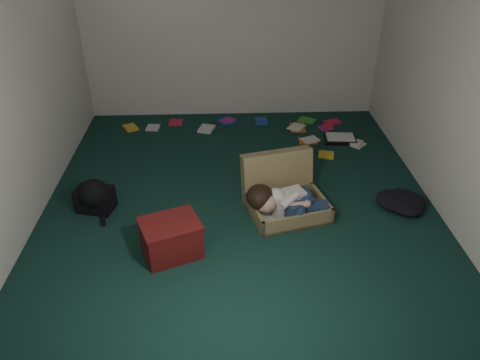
{
  "coord_description": "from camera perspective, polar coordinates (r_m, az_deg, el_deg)",
  "views": [
    {
      "loc": [
        -0.17,
        -4.04,
        2.78
      ],
      "look_at": [
        0.0,
        -0.15,
        0.35
      ],
      "focal_mm": 35.0,
      "sensor_mm": 36.0,
      "label": 1
    }
  ],
  "objects": [
    {
      "name": "paper_tray",
      "position": [
        6.22,
        12.11,
        4.96
      ],
      "size": [
        0.42,
        0.33,
        0.06
      ],
      "rotation": [
        0.0,
        0.0,
        -0.08
      ],
      "color": "black",
      "rests_on": "floor"
    },
    {
      "name": "clothing_pile",
      "position": [
        5.1,
        19.44,
        -2.11
      ],
      "size": [
        0.55,
        0.5,
        0.15
      ],
      "primitive_type": null,
      "rotation": [
        0.0,
        0.0,
        0.33
      ],
      "color": "black",
      "rests_on": "floor"
    },
    {
      "name": "floor",
      "position": [
        4.9,
        -0.07,
        -2.54
      ],
      "size": [
        4.5,
        4.5,
        0.0
      ],
      "primitive_type": "plane",
      "color": "#113028",
      "rests_on": "ground"
    },
    {
      "name": "person",
      "position": [
        4.55,
        5.61,
        -2.58
      ],
      "size": [
        0.83,
        0.41,
        0.34
      ],
      "rotation": [
        0.0,
        0.0,
        0.25
      ],
      "color": "silver",
      "rests_on": "suitcase"
    },
    {
      "name": "maroon_bin",
      "position": [
        4.18,
        -8.4,
        -7.02
      ],
      "size": [
        0.61,
        0.55,
        0.34
      ],
      "rotation": [
        0.0,
        0.0,
        0.39
      ],
      "color": "#5B1312",
      "rests_on": "floor"
    },
    {
      "name": "wall_left",
      "position": [
        4.67,
        -25.84,
        10.36
      ],
      "size": [
        0.0,
        4.5,
        4.5
      ],
      "primitive_type": "plane",
      "rotation": [
        1.57,
        0.0,
        1.57
      ],
      "color": "silver",
      "rests_on": "ground"
    },
    {
      "name": "suitcase",
      "position": [
        4.74,
        5.32,
        -1.69
      ],
      "size": [
        0.9,
        0.88,
        0.54
      ],
      "rotation": [
        0.0,
        0.0,
        0.25
      ],
      "color": "olive",
      "rests_on": "floor"
    },
    {
      "name": "backpack",
      "position": [
        4.93,
        -17.26,
        -2.15
      ],
      "size": [
        0.51,
        0.45,
        0.26
      ],
      "primitive_type": null,
      "rotation": [
        0.0,
        0.0,
        -0.26
      ],
      "color": "black",
      "rests_on": "floor"
    },
    {
      "name": "wall_back",
      "position": [
        6.46,
        -0.96,
        18.73
      ],
      "size": [
        4.5,
        0.0,
        4.5
      ],
      "primitive_type": "plane",
      "rotation": [
        1.57,
        0.0,
        0.0
      ],
      "color": "silver",
      "rests_on": "ground"
    },
    {
      "name": "wall_right",
      "position": [
        4.81,
        24.94,
        11.14
      ],
      "size": [
        0.0,
        4.5,
        4.5
      ],
      "primitive_type": "plane",
      "rotation": [
        1.57,
        0.0,
        -1.57
      ],
      "color": "silver",
      "rests_on": "ground"
    },
    {
      "name": "wall_front",
      "position": [
        2.33,
        2.22,
        -7.53
      ],
      "size": [
        4.5,
        0.0,
        4.5
      ],
      "primitive_type": "plane",
      "rotation": [
        -1.57,
        0.0,
        0.0
      ],
      "color": "silver",
      "rests_on": "ground"
    },
    {
      "name": "book_scatter",
      "position": [
        6.37,
        2.59,
        6.18
      ],
      "size": [
        3.17,
        1.27,
        0.02
      ],
      "color": "gold",
      "rests_on": "floor"
    }
  ]
}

